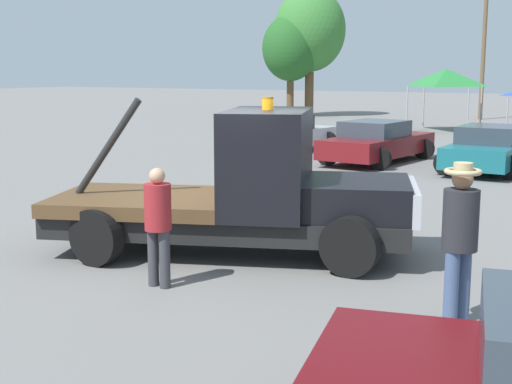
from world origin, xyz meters
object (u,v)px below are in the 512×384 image
tree_right (291,48)px  tree_center (310,30)px  person_near_truck (460,230)px  canopy_tent_green (446,78)px  utility_pole (485,26)px  person_at_hood (158,219)px  parked_car_silver (284,134)px  parked_car_teal (491,149)px  tow_truck (251,194)px  parked_car_maroon (377,142)px

tree_right → tree_center: bearing=54.4°
person_near_truck → tree_center: 37.66m
canopy_tent_green → tree_right: tree_right is taller
tree_right → utility_pole: size_ratio=0.61×
canopy_tent_green → tree_right: size_ratio=0.47×
tree_right → utility_pole: (10.99, 3.13, 1.22)m
utility_pole → person_at_hood: bearing=-85.2°
tree_right → canopy_tent_green: bearing=-27.4°
parked_car_silver → parked_car_teal: bearing=-90.5°
person_near_truck → parked_car_teal: size_ratio=0.39×
tree_center → utility_pole: 10.40m
tree_right → utility_pole: utility_pole is taller
tow_truck → person_near_truck: tow_truck is taller
parked_car_maroon → person_near_truck: bearing=-149.7°
person_at_hood → tree_center: (-13.23, 33.76, 4.36)m
person_near_truck → utility_pole: 36.22m
parked_car_silver → canopy_tent_green: bearing=-4.0°
parked_car_silver → parked_car_maroon: bearing=-96.6°
parked_car_teal → tree_center: 25.29m
tree_right → parked_car_silver: bearing=-64.5°
parked_car_maroon → utility_pole: size_ratio=0.48×
tree_center → canopy_tent_green: bearing=-33.7°
person_near_truck → tree_right: (-17.95, 32.15, 3.07)m
canopy_tent_green → utility_pole: 9.34m
tow_truck → parked_car_maroon: bearing=79.9°
parked_car_silver → tree_center: 20.54m
person_near_truck → person_at_hood: person_near_truck is taller
person_near_truck → tree_center: tree_center is taller
parked_car_teal → canopy_tent_green: (-4.67, 12.97, 1.89)m
tree_center → utility_pole: utility_pole is taller
person_at_hood → tree_center: bearing=-155.2°
parked_car_silver → parked_car_maroon: (3.87, -1.11, 0.00)m
person_near_truck → parked_car_teal: (-2.18, 13.42, -0.48)m
person_at_hood → utility_pole: 36.19m
person_near_truck → tree_center: bearing=140.5°
parked_car_teal → tow_truck: bearing=174.8°
tow_truck → canopy_tent_green: 24.99m
tow_truck → utility_pole: 34.07m
utility_pole → person_near_truck: bearing=-78.8°
person_near_truck → tree_right: 36.95m
person_at_hood → tree_center: 36.52m
tree_center → tree_right: (-0.79, -1.11, -1.11)m
tow_truck → tree_center: size_ratio=0.78×
canopy_tent_green → parked_car_silver: bearing=-103.4°
parked_car_maroon → parked_car_teal: 3.58m
tree_center → parked_car_maroon: bearing=-59.9°
parked_car_teal → tree_center: (-14.97, 19.83, 4.67)m
parked_car_silver → tree_center: size_ratio=0.57×
person_near_truck → parked_car_silver: bearing=146.4°
canopy_tent_green → tree_center: size_ratio=0.37×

